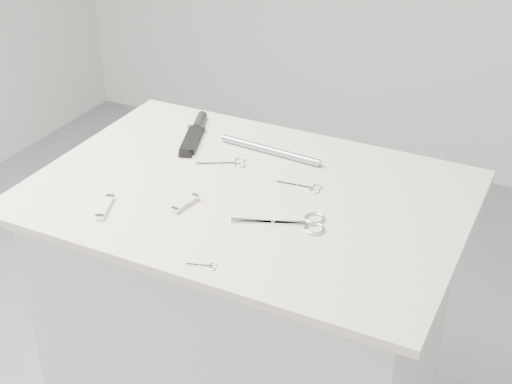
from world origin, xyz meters
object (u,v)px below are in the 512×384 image
at_px(plinth, 249,343).
at_px(sheathed_knife, 195,132).
at_px(large_shears, 300,223).
at_px(embroidery_scissors_a, 231,163).
at_px(embroidery_scissors_b, 307,187).
at_px(pocket_knife_a, 105,207).
at_px(metal_rail, 270,150).
at_px(tiny_scissors, 206,266).
at_px(pocket_knife_b, 185,204).

xyz_separation_m(plinth, sheathed_knife, (-0.26, 0.20, 0.48)).
distance_m(large_shears, embroidery_scissors_a, 0.32).
height_order(plinth, embroidery_scissors_b, embroidery_scissors_b).
distance_m(embroidery_scissors_b, pocket_knife_a, 0.46).
bearing_deg(pocket_knife_a, metal_rail, -48.56).
height_order(tiny_scissors, pocket_knife_a, pocket_knife_a).
bearing_deg(embroidery_scissors_b, plinth, -154.33).
relative_size(sheathed_knife, metal_rail, 0.81).
distance_m(embroidery_scissors_b, pocket_knife_b, 0.29).
bearing_deg(embroidery_scissors_a, sheathed_knife, 118.74).
distance_m(tiny_scissors, pocket_knife_a, 0.32).
bearing_deg(tiny_scissors, embroidery_scissors_a, 93.37).
bearing_deg(sheathed_knife, embroidery_scissors_b, -128.57).
relative_size(large_shears, tiny_scissors, 3.27).
distance_m(plinth, pocket_knife_b, 0.50).
bearing_deg(tiny_scissors, metal_rail, 82.49).
distance_m(tiny_scissors, metal_rail, 0.50).
relative_size(plinth, large_shears, 4.53).
bearing_deg(embroidery_scissors_a, plinth, -73.74).
bearing_deg(large_shears, tiny_scissors, -137.11).
xyz_separation_m(embroidery_scissors_a, pocket_knife_b, (0.00, -0.22, 0.00)).
height_order(embroidery_scissors_b, sheathed_knife, sheathed_knife).
distance_m(plinth, metal_rail, 0.52).
height_order(embroidery_scissors_a, sheathed_knife, sheathed_knife).
height_order(sheathed_knife, metal_rail, sheathed_knife).
bearing_deg(tiny_scissors, large_shears, 46.47).
xyz_separation_m(pocket_knife_a, metal_rail, (0.21, 0.40, 0.00)).
relative_size(pocket_knife_a, pocket_knife_b, 1.18).
distance_m(plinth, large_shears, 0.51).
distance_m(pocket_knife_b, metal_rail, 0.32).
relative_size(pocket_knife_a, metal_rail, 0.34).
bearing_deg(pocket_knife_a, pocket_knife_b, -79.45).
xyz_separation_m(sheathed_knife, metal_rail, (0.23, -0.01, 0.00)).
bearing_deg(sheathed_knife, pocket_knife_b, -172.58).
height_order(plinth, embroidery_scissors_a, embroidery_scissors_a).
relative_size(embroidery_scissors_b, pocket_knife_a, 1.13).
height_order(large_shears, embroidery_scissors_b, large_shears).
height_order(embroidery_scissors_a, metal_rail, metal_rail).
height_order(large_shears, pocket_knife_a, pocket_knife_a).
xyz_separation_m(plinth, tiny_scissors, (0.06, -0.30, 0.47)).
bearing_deg(large_shears, sheathed_knife, 124.74).
relative_size(tiny_scissors, metal_rail, 0.22).
height_order(large_shears, metal_rail, metal_rail).
bearing_deg(embroidery_scissors_a, tiny_scissors, -96.93).
relative_size(plinth, embroidery_scissors_a, 7.62).
relative_size(sheathed_knife, pocket_knife_a, 2.37).
bearing_deg(pocket_knife_a, sheathed_knife, -18.90).
xyz_separation_m(embroidery_scissors_b, pocket_knife_b, (-0.21, -0.19, 0.00)).
height_order(pocket_knife_b, metal_rail, metal_rail).
bearing_deg(metal_rail, pocket_knife_a, -117.82).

